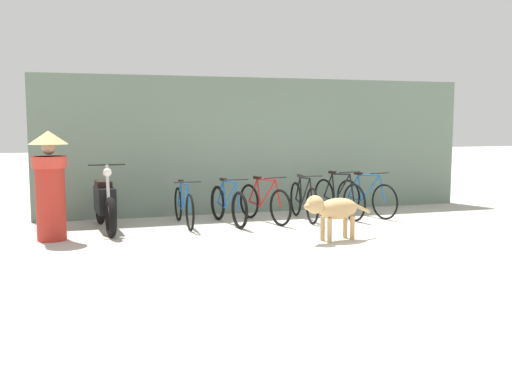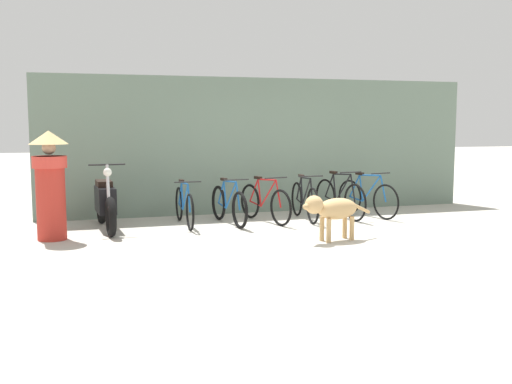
{
  "view_description": "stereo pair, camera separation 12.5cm",
  "coord_description": "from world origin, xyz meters",
  "px_view_note": "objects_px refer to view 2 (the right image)",
  "views": [
    {
      "loc": [
        -3.73,
        -8.45,
        1.79
      ],
      "look_at": [
        -0.78,
        0.93,
        0.65
      ],
      "focal_mm": 42.0,
      "sensor_mm": 36.0,
      "label": 1
    },
    {
      "loc": [
        -3.61,
        -8.49,
        1.79
      ],
      "look_at": [
        -0.78,
        0.93,
        0.65
      ],
      "focal_mm": 42.0,
      "sensor_mm": 36.0,
      "label": 2
    }
  ],
  "objects_px": {
    "bicycle_3": "(304,201)",
    "bicycle_5": "(367,198)",
    "bicycle_1": "(229,205)",
    "bicycle_4": "(340,198)",
    "bicycle_0": "(184,206)",
    "person_in_robes": "(50,181)",
    "motorcycle": "(105,203)",
    "stray_dog": "(332,209)",
    "bicycle_2": "(265,203)"
  },
  "relations": [
    {
      "from": "person_in_robes",
      "to": "bicycle_1",
      "type": "bearing_deg",
      "value": -149.2
    },
    {
      "from": "bicycle_0",
      "to": "bicycle_5",
      "type": "height_order",
      "value": "bicycle_5"
    },
    {
      "from": "bicycle_4",
      "to": "motorcycle",
      "type": "height_order",
      "value": "motorcycle"
    },
    {
      "from": "bicycle_3",
      "to": "stray_dog",
      "type": "height_order",
      "value": "bicycle_3"
    },
    {
      "from": "bicycle_0",
      "to": "bicycle_1",
      "type": "distance_m",
      "value": 0.78
    },
    {
      "from": "bicycle_1",
      "to": "bicycle_5",
      "type": "bearing_deg",
      "value": 84.66
    },
    {
      "from": "bicycle_5",
      "to": "bicycle_1",
      "type": "bearing_deg",
      "value": -103.71
    },
    {
      "from": "bicycle_1",
      "to": "bicycle_4",
      "type": "bearing_deg",
      "value": 85.23
    },
    {
      "from": "bicycle_5",
      "to": "bicycle_2",
      "type": "bearing_deg",
      "value": -104.04
    },
    {
      "from": "bicycle_5",
      "to": "stray_dog",
      "type": "xyz_separation_m",
      "value": [
        -1.63,
        -2.04,
        0.13
      ]
    },
    {
      "from": "bicycle_0",
      "to": "person_in_robes",
      "type": "distance_m",
      "value": 2.35
    },
    {
      "from": "bicycle_4",
      "to": "person_in_robes",
      "type": "bearing_deg",
      "value": -90.79
    },
    {
      "from": "bicycle_0",
      "to": "bicycle_1",
      "type": "relative_size",
      "value": 1.04
    },
    {
      "from": "motorcycle",
      "to": "stray_dog",
      "type": "height_order",
      "value": "motorcycle"
    },
    {
      "from": "bicycle_1",
      "to": "bicycle_4",
      "type": "xyz_separation_m",
      "value": [
        2.19,
        0.1,
        0.03
      ]
    },
    {
      "from": "bicycle_4",
      "to": "stray_dog",
      "type": "relative_size",
      "value": 1.37
    },
    {
      "from": "bicycle_5",
      "to": "motorcycle",
      "type": "bearing_deg",
      "value": -105.03
    },
    {
      "from": "bicycle_1",
      "to": "stray_dog",
      "type": "bearing_deg",
      "value": 22.79
    },
    {
      "from": "bicycle_2",
      "to": "bicycle_3",
      "type": "relative_size",
      "value": 0.99
    },
    {
      "from": "bicycle_5",
      "to": "person_in_robes",
      "type": "bearing_deg",
      "value": -98.82
    },
    {
      "from": "bicycle_3",
      "to": "person_in_robes",
      "type": "relative_size",
      "value": 0.99
    },
    {
      "from": "bicycle_4",
      "to": "bicycle_5",
      "type": "bearing_deg",
      "value": 81.37
    },
    {
      "from": "person_in_robes",
      "to": "motorcycle",
      "type": "bearing_deg",
      "value": -123.48
    },
    {
      "from": "bicycle_3",
      "to": "bicycle_5",
      "type": "distance_m",
      "value": 1.31
    },
    {
      "from": "bicycle_0",
      "to": "bicycle_5",
      "type": "relative_size",
      "value": 1.06
    },
    {
      "from": "stray_dog",
      "to": "bicycle_0",
      "type": "bearing_deg",
      "value": -58.69
    },
    {
      "from": "bicycle_2",
      "to": "bicycle_4",
      "type": "xyz_separation_m",
      "value": [
        1.51,
        0.07,
        0.03
      ]
    },
    {
      "from": "bicycle_0",
      "to": "bicycle_2",
      "type": "bearing_deg",
      "value": 87.51
    },
    {
      "from": "bicycle_0",
      "to": "bicycle_2",
      "type": "relative_size",
      "value": 1.05
    },
    {
      "from": "bicycle_4",
      "to": "bicycle_0",
      "type": "bearing_deg",
      "value": -98.49
    },
    {
      "from": "bicycle_2",
      "to": "bicycle_4",
      "type": "relative_size",
      "value": 0.97
    },
    {
      "from": "bicycle_3",
      "to": "motorcycle",
      "type": "distance_m",
      "value": 3.58
    },
    {
      "from": "bicycle_1",
      "to": "bicycle_3",
      "type": "height_order",
      "value": "bicycle_3"
    },
    {
      "from": "bicycle_1",
      "to": "person_in_robes",
      "type": "relative_size",
      "value": 0.98
    },
    {
      "from": "motorcycle",
      "to": "stray_dog",
      "type": "relative_size",
      "value": 1.61
    },
    {
      "from": "bicycle_4",
      "to": "person_in_robes",
      "type": "distance_m",
      "value": 5.21
    },
    {
      "from": "bicycle_2",
      "to": "person_in_robes",
      "type": "relative_size",
      "value": 0.98
    },
    {
      "from": "stray_dog",
      "to": "bicycle_4",
      "type": "bearing_deg",
      "value": -129.23
    },
    {
      "from": "bicycle_3",
      "to": "person_in_robes",
      "type": "distance_m",
      "value": 4.49
    },
    {
      "from": "bicycle_3",
      "to": "bicycle_5",
      "type": "height_order",
      "value": "bicycle_5"
    },
    {
      "from": "bicycle_0",
      "to": "person_in_robes",
      "type": "height_order",
      "value": "person_in_robes"
    },
    {
      "from": "bicycle_3",
      "to": "stray_dog",
      "type": "xyz_separation_m",
      "value": [
        -0.33,
        -1.99,
        0.13
      ]
    },
    {
      "from": "bicycle_5",
      "to": "person_in_robes",
      "type": "relative_size",
      "value": 0.96
    },
    {
      "from": "motorcycle",
      "to": "bicycle_4",
      "type": "bearing_deg",
      "value": 86.92
    },
    {
      "from": "motorcycle",
      "to": "person_in_robes",
      "type": "relative_size",
      "value": 1.18
    },
    {
      "from": "bicycle_4",
      "to": "bicycle_2",
      "type": "bearing_deg",
      "value": -96.08
    },
    {
      "from": "bicycle_4",
      "to": "person_in_robes",
      "type": "height_order",
      "value": "person_in_robes"
    },
    {
      "from": "motorcycle",
      "to": "stray_dog",
      "type": "xyz_separation_m",
      "value": [
        3.25,
        -1.97,
        0.04
      ]
    },
    {
      "from": "bicycle_5",
      "to": "person_in_robes",
      "type": "height_order",
      "value": "person_in_robes"
    },
    {
      "from": "bicycle_3",
      "to": "person_in_robes",
      "type": "bearing_deg",
      "value": -77.28
    }
  ]
}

